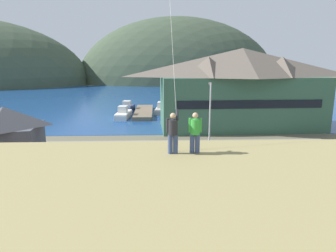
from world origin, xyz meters
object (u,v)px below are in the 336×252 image
Objects in this scene: storage_shed_near_lot at (6,134)px; parked_car_lone_by_shed at (93,157)px; parking_light_pole at (210,112)px; person_companion at (195,131)px; parked_car_back_row_right at (204,181)px; wharf_dock at (144,112)px; moored_boat_inner_slip at (123,114)px; moored_boat_wharfside at (127,108)px; harbor_lodge at (241,87)px; parked_car_mid_row_center at (300,180)px; parked_car_front_row_silver at (177,154)px; moored_boat_outer_mooring at (162,109)px; parked_car_front_row_red at (1,186)px; parked_car_mid_row_near at (243,153)px; parked_car_corner_spot at (324,155)px; person_kite_flyer at (173,132)px.

storage_shed_near_lot is 1.60× the size of parked_car_lone_by_shed.
parking_light_pole is 4.22× the size of person_companion.
parking_light_pole reaches higher than parked_car_back_row_right.
moored_boat_inner_slip is at bearing -130.40° from wharf_dock.
storage_shed_near_lot is at bearing -105.93° from moored_boat_wharfside.
harbor_lodge is at bearing -25.74° from moored_boat_inner_slip.
parked_car_mid_row_center is at bearing -66.36° from parking_light_pole.
parked_car_front_row_silver is (-1.53, 6.43, 0.00)m from parked_car_back_row_right.
parking_light_pole is (4.62, -25.11, 3.59)m from moored_boat_outer_mooring.
harbor_lodge is at bearing 70.85° from person_companion.
parking_light_pole reaches higher than parked_car_front_row_red.
parked_car_front_row_silver is 2.45× the size of person_companion.
wharf_dock is at bearing -161.35° from moored_boat_outer_mooring.
parked_car_back_row_right is at bearing -111.57° from harbor_lodge.
parked_car_mid_row_near and parked_car_lone_by_shed have the same top height.
parked_car_mid_row_center is at bearing -94.27° from harbor_lodge.
moored_boat_outer_mooring is at bearing 71.65° from parked_car_front_row_red.
parked_car_back_row_right and parked_car_corner_spot have the same top height.
storage_shed_near_lot is 1.64× the size of parked_car_front_row_silver.
parked_car_back_row_right is (5.82, -34.69, 0.71)m from wharf_dock.
storage_shed_near_lot is at bearing 133.27° from person_kite_flyer.
parking_light_pole reaches higher than parked_car_mid_row_near.
parked_car_front_row_silver is at bearing 103.40° from parked_car_back_row_right.
person_companion is at bearing 2.54° from person_kite_flyer.
wharf_dock is at bearing 110.27° from parked_car_mid_row_center.
parked_car_mid_row_center and parked_car_back_row_right have the same top height.
wharf_dock is at bearing 98.64° from parked_car_front_row_silver.
parked_car_mid_row_center is 2.32× the size of person_kite_flyer.
parked_car_lone_by_shed is 1.02× the size of parked_car_front_row_silver.
moored_boat_inner_slip reaches higher than parked_car_lone_by_shed.
parked_car_lone_by_shed and parked_car_front_row_red have the same top height.
parked_car_corner_spot is 0.59× the size of parking_light_pole.
wharf_dock is 3.27× the size of parked_car_corner_spot.
parked_car_mid_row_near is at bearing 2.83° from parked_car_lone_by_shed.
parked_car_mid_row_near and parked_car_front_row_red have the same top height.
moored_boat_inner_slip is (-17.92, 8.64, -5.36)m from harbor_lodge.
moored_boat_wharfside is at bearing 138.56° from wharf_dock.
parked_car_lone_by_shed is at bearing -96.91° from wharf_dock.
moored_boat_inner_slip is at bearing 117.68° from parked_car_mid_row_center.
moored_boat_wharfside reaches higher than parked_car_corner_spot.
moored_boat_outer_mooring is 30.12m from parked_car_mid_row_near.
parked_car_mid_row_center is 13.91m from person_kite_flyer.
moored_boat_outer_mooring is 8.52m from moored_boat_inner_slip.
parked_car_corner_spot is (3.48, -16.38, -5.01)m from harbor_lodge.
parked_car_mid_row_center is 12.41m from parking_light_pole.
parked_car_front_row_silver is (0.82, -29.43, 0.34)m from moored_boat_outer_mooring.
parked_car_lone_by_shed is 11.02m from parked_car_back_row_right.
parked_car_corner_spot is 11.61m from parking_light_pole.
parked_car_front_row_red is at bearing -67.47° from storage_shed_near_lot.
moored_boat_wharfside is 3.65× the size of person_companion.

